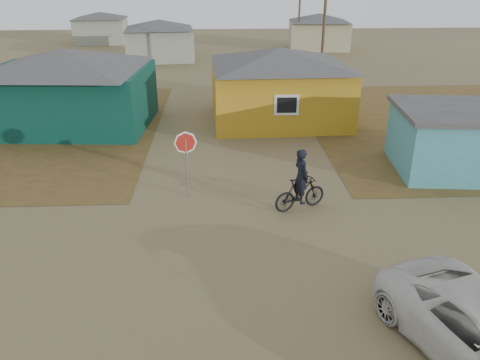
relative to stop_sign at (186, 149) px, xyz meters
name	(u,v)px	position (x,y,z in m)	size (l,w,h in m)	color
ground	(250,267)	(1.95, -4.54, -1.82)	(120.00, 120.00, 0.00)	olive
house_teal	(68,87)	(-6.55, 8.96, 0.23)	(8.93, 7.08, 4.00)	#09332B
house_yellow	(279,84)	(4.45, 9.46, 0.18)	(7.72, 6.76, 3.90)	#B88A1C
shed_turquoise	(475,140)	(11.45, 1.96, -0.51)	(6.71, 4.93, 2.60)	teal
house_pale_west	(160,39)	(-4.05, 29.46, 0.03)	(7.04, 6.15, 3.60)	gray
house_beige_east	(319,31)	(11.95, 35.46, 0.03)	(6.95, 6.05, 3.60)	tan
house_pale_north	(101,27)	(-12.05, 41.46, -0.07)	(6.28, 5.81, 3.40)	gray
utility_pole_near	(324,26)	(8.45, 17.46, 2.32)	(1.40, 0.20, 8.00)	#4C3D2E
utility_pole_far	(299,9)	(9.45, 33.46, 2.32)	(1.40, 0.20, 8.00)	#4C3D2E
stop_sign	(186,149)	(0.00, 0.00, 0.00)	(0.80, 0.19, 2.48)	gray
cyclist	(300,188)	(3.88, -1.15, -1.03)	(1.99, 1.22, 2.18)	black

